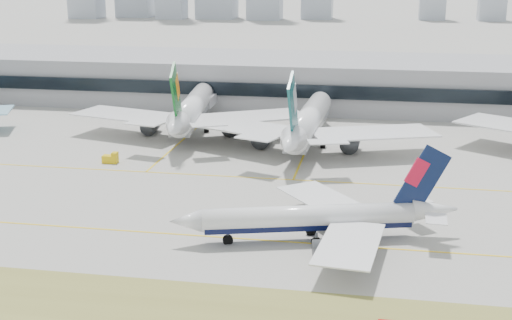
% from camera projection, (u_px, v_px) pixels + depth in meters
% --- Properties ---
extents(ground, '(3000.00, 3000.00, 0.00)m').
position_uv_depth(ground, '(208.00, 226.00, 127.39)').
color(ground, gray).
rests_on(ground, ground).
extents(taxiing_airliner, '(48.24, 41.12, 16.52)m').
position_uv_depth(taxiing_airliner, '(319.00, 218.00, 119.73)').
color(taxiing_airliner, white).
rests_on(taxiing_airliner, ground).
extents(widebody_eva, '(64.61, 63.59, 23.16)m').
position_uv_depth(widebody_eva, '(191.00, 111.00, 193.91)').
color(widebody_eva, white).
rests_on(widebody_eva, ground).
extents(widebody_cathay, '(65.49, 64.00, 23.35)m').
position_uv_depth(widebody_cathay, '(307.00, 124.00, 178.47)').
color(widebody_cathay, white).
rests_on(widebody_cathay, ground).
extents(terminal, '(280.00, 43.10, 15.00)m').
position_uv_depth(terminal, '(292.00, 81.00, 234.13)').
color(terminal, gray).
rests_on(terminal, ground).
extents(gse_b, '(3.55, 2.00, 2.60)m').
position_uv_depth(gse_b, '(111.00, 159.00, 166.40)').
color(gse_b, '#DAB30B').
rests_on(gse_b, ground).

